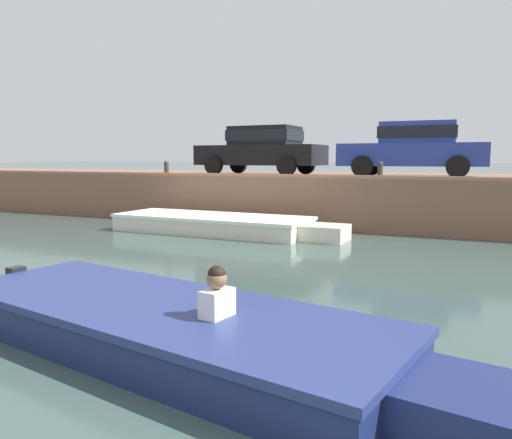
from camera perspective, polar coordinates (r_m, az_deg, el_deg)
name	(u,v)px	position (r m, az deg, el deg)	size (l,w,h in m)	color
ground_plane	(341,299)	(7.06, 9.65, -8.94)	(400.00, 400.00, 0.00)	#384C47
far_quay_wall	(418,199)	(16.02, 18.01, 2.29)	(60.00, 6.00, 1.41)	brown
far_wall_coping	(406,178)	(13.12, 16.79, 4.61)	(60.00, 0.24, 0.08)	#9F6C52
boat_moored_west_cream	(220,224)	(12.97, -4.11, -0.56)	(6.21, 1.95, 0.45)	silver
motorboat_passing	(177,330)	(5.13, -9.00, -12.36)	(6.20, 2.62, 0.95)	navy
car_leftmost_black	(262,148)	(16.41, 0.72, 8.15)	(4.15, 1.99, 1.54)	black
car_left_inner_blue	(414,147)	(15.18, 17.63, 7.91)	(4.10, 2.05, 1.54)	#233893
mooring_bollard_west	(166,167)	(15.88, -10.20, 5.89)	(0.15, 0.15, 0.44)	#2D2B28
mooring_bollard_mid	(380,169)	(13.35, 14.00, 5.59)	(0.15, 0.15, 0.44)	#2D2B28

